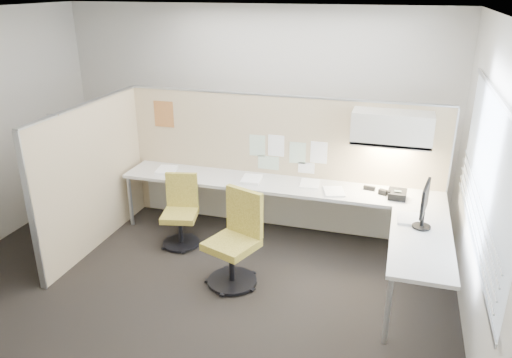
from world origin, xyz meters
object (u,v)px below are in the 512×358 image
(desk, at_px, (301,200))
(phone, at_px, (397,194))
(monitor, at_px, (424,203))
(chair_right, at_px, (236,242))
(chair_left, at_px, (181,213))

(desk, xyz_separation_m, phone, (1.10, 0.08, 0.18))
(phone, bearing_deg, desk, -173.00)
(desk, xyz_separation_m, monitor, (1.37, -0.61, 0.40))
(desk, height_order, chair_right, chair_right)
(chair_right, height_order, phone, chair_right)
(monitor, bearing_deg, desk, 74.80)
(phone, bearing_deg, monitor, -65.89)
(monitor, bearing_deg, chair_left, 93.93)
(chair_left, distance_m, monitor, 2.87)
(monitor, bearing_deg, chair_right, 110.39)
(desk, relative_size, chair_left, 4.57)
(chair_right, bearing_deg, chair_left, 166.74)
(desk, relative_size, phone, 18.42)
(chair_right, relative_size, phone, 4.70)
(desk, distance_m, phone, 1.12)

